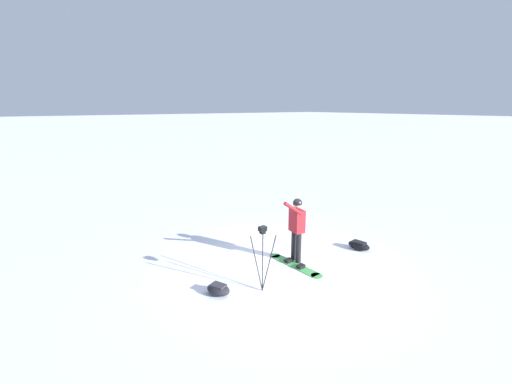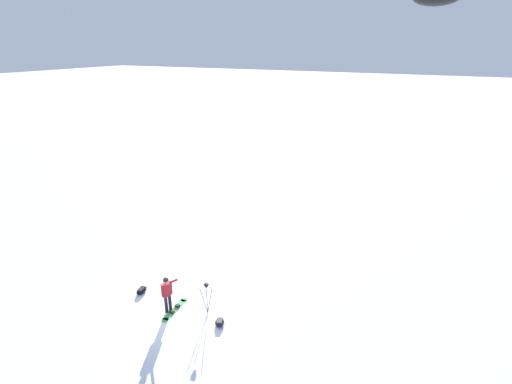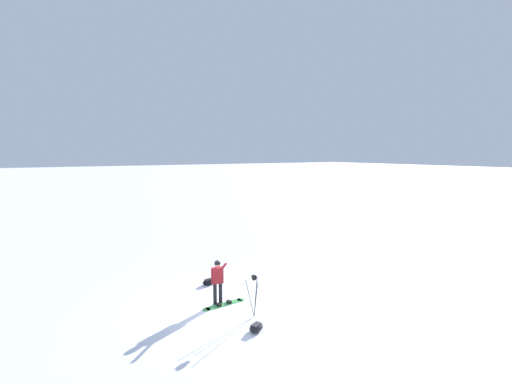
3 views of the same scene
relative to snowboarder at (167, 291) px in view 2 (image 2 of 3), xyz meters
name	(u,v)px [view 2 (image 2 of 3)]	position (x,y,z in m)	size (l,w,h in m)	color
ground_plane	(177,314)	(0.02, 0.47, -1.05)	(300.00, 300.00, 0.00)	white
snowboarder	(167,291)	(0.00, 0.00, 0.00)	(0.46, 0.71, 1.74)	black
snowboard	(175,309)	(-0.17, 0.19, -1.03)	(1.78, 0.38, 0.10)	#3F994C
gear_bag_large	(142,290)	(-0.50, -1.99, -0.93)	(0.68, 0.45, 0.24)	black
camera_tripod	(207,292)	(-0.65, 1.60, 0.01)	(0.50, 0.51, 1.51)	#262628
gear_bag_small	(220,322)	(-0.22, 2.48, -0.93)	(0.65, 0.55, 0.24)	black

